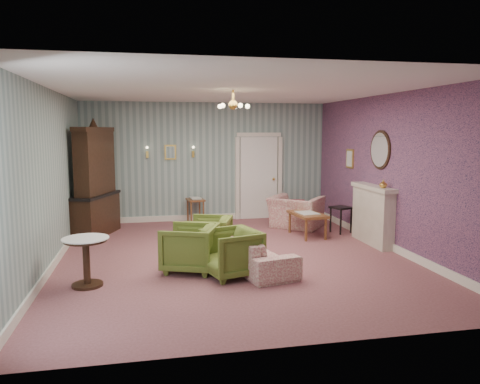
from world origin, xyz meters
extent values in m
plane|color=#8D5256|center=(0.00, 0.00, 0.00)|extent=(7.00, 7.00, 0.00)
plane|color=white|center=(0.00, 0.00, 2.90)|extent=(7.00, 7.00, 0.00)
plane|color=slate|center=(0.00, 3.50, 1.45)|extent=(6.00, 0.00, 6.00)
plane|color=slate|center=(0.00, -3.50, 1.45)|extent=(6.00, 0.00, 6.00)
plane|color=slate|center=(-3.00, 0.00, 1.45)|extent=(0.00, 7.00, 7.00)
plane|color=slate|center=(3.00, 0.00, 1.45)|extent=(0.00, 7.00, 7.00)
plane|color=#B45A79|center=(2.98, 0.00, 1.45)|extent=(0.00, 7.00, 7.00)
imported|color=#566724|center=(-0.24, -1.07, 0.40)|extent=(0.92, 0.95, 0.80)
imported|color=#566724|center=(-0.83, -0.67, 0.41)|extent=(0.98, 1.01, 0.82)
imported|color=#566724|center=(-0.40, 0.24, 0.38)|extent=(0.90, 0.93, 0.76)
imported|color=#9F404B|center=(0.19, -0.71, 0.37)|extent=(0.94, 1.95, 0.73)
imported|color=#9F404B|center=(1.87, 2.17, 0.48)|extent=(1.31, 1.26, 0.96)
imported|color=gold|center=(2.84, 0.00, 1.23)|extent=(0.15, 0.15, 0.15)
cube|color=maroon|center=(1.82, 2.02, 0.48)|extent=(0.41, 0.28, 0.39)
camera|label=1|loc=(-1.46, -7.82, 2.22)|focal=34.53mm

